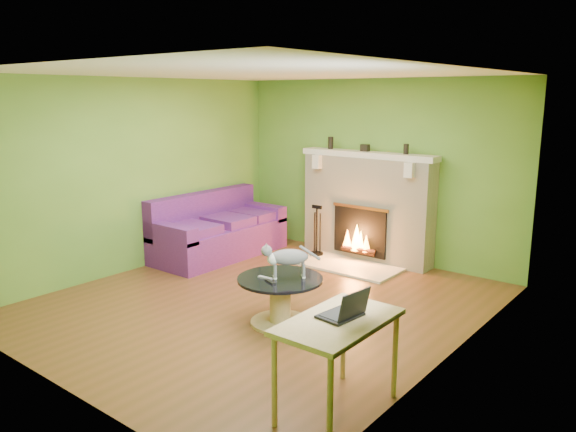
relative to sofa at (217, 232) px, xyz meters
name	(u,v)px	position (x,y,z in m)	size (l,w,h in m)	color
floor	(263,303)	(1.86, -1.09, -0.36)	(5.00, 5.00, 0.00)	brown
ceiling	(260,73)	(1.86, -1.09, 2.24)	(5.00, 5.00, 0.00)	white
wall_back	(374,170)	(1.86, 1.41, 0.94)	(5.00, 5.00, 0.00)	#51842B
wall_front	(49,236)	(1.86, -3.59, 0.94)	(5.00, 5.00, 0.00)	#51842B
wall_left	(137,175)	(-0.39, -1.09, 0.94)	(5.00, 5.00, 0.00)	#51842B
wall_right	(455,220)	(4.11, -1.09, 0.94)	(5.00, 5.00, 0.00)	#51842B
window_frame	(408,208)	(4.10, -1.99, 1.19)	(1.20, 1.20, 0.00)	silver
window_pane	(407,208)	(4.09, -1.99, 1.19)	(1.06, 1.06, 0.00)	white
fireplace	(367,207)	(1.86, 1.23, 0.41)	(2.10, 0.46, 1.58)	beige
hearth	(346,265)	(1.86, 0.71, -0.35)	(1.50, 0.75, 0.03)	beige
mantel	(368,155)	(1.86, 1.21, 1.18)	(2.10, 0.28, 0.08)	beige
sofa	(217,232)	(0.00, 0.00, 0.00)	(0.94, 2.08, 0.93)	#4B1A66
coffee_table	(280,297)	(2.41, -1.43, -0.07)	(0.90, 0.90, 0.51)	tan
desk	(338,331)	(3.81, -2.45, 0.29)	(0.58, 1.01, 0.75)	tan
cat	(289,261)	(2.49, -1.38, 0.33)	(0.22, 0.59, 0.37)	slate
remote_silver	(265,278)	(2.31, -1.55, 0.16)	(0.17, 0.04, 0.02)	gray
remote_black	(270,282)	(2.43, -1.61, 0.16)	(0.16, 0.04, 0.02)	black
laptop	(340,302)	(3.79, -2.40, 0.50)	(0.28, 0.32, 0.24)	black
fire_tools	(317,230)	(1.23, 0.86, 0.05)	(0.20, 0.20, 0.76)	black
mantel_vase_left	(331,143)	(1.20, 1.24, 1.31)	(0.08, 0.08, 0.18)	black
mantel_vase_right	(406,149)	(2.44, 1.24, 1.29)	(0.07, 0.07, 0.14)	black
mantel_box	(365,148)	(1.79, 1.24, 1.27)	(0.12, 0.08, 0.10)	black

